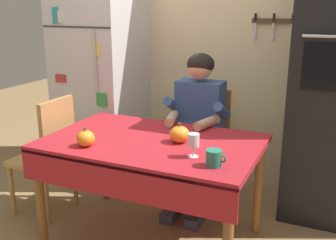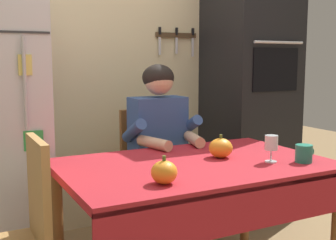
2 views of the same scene
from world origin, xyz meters
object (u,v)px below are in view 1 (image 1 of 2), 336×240
(chair_left_side, at_px, (49,151))
(pumpkin_medium, at_px, (180,134))
(refrigerator, at_px, (101,82))
(wall_oven, at_px, (335,82))
(chair_behind_person, at_px, (204,140))
(pumpkin_large, at_px, (86,138))
(coffee_mug, at_px, (214,158))
(dining_table, at_px, (151,153))
(wine_glass, at_px, (193,141))
(seated_person, at_px, (197,120))

(chair_left_side, xyz_separation_m, pumpkin_medium, (1.08, 0.00, 0.28))
(refrigerator, height_order, wall_oven, wall_oven)
(wall_oven, xyz_separation_m, chair_behind_person, (-0.95, -0.13, -0.54))
(wall_oven, xyz_separation_m, pumpkin_medium, (-0.87, -0.87, -0.26))
(pumpkin_medium, bearing_deg, pumpkin_large, -148.41)
(chair_left_side, xyz_separation_m, coffee_mug, (1.41, -0.29, 0.28))
(dining_table, distance_m, chair_left_side, 0.91)
(wine_glass, relative_size, pumpkin_large, 1.15)
(refrigerator, bearing_deg, dining_table, -42.91)
(chair_left_side, bearing_deg, refrigerator, 93.38)
(wine_glass, bearing_deg, dining_table, 156.14)
(refrigerator, height_order, chair_behind_person, refrigerator)
(chair_behind_person, bearing_deg, pumpkin_medium, -83.60)
(dining_table, height_order, chair_left_side, chair_left_side)
(coffee_mug, relative_size, pumpkin_medium, 0.89)
(seated_person, distance_m, pumpkin_medium, 0.56)
(chair_left_side, height_order, pumpkin_large, chair_left_side)
(wine_glass, bearing_deg, pumpkin_large, -171.54)
(pumpkin_large, height_order, pumpkin_medium, pumpkin_medium)
(wall_oven, bearing_deg, pumpkin_large, -139.30)
(wall_oven, height_order, coffee_mug, wall_oven)
(chair_behind_person, relative_size, pumpkin_medium, 7.10)
(coffee_mug, height_order, pumpkin_medium, pumpkin_medium)
(chair_behind_person, relative_size, seated_person, 0.75)
(wine_glass, distance_m, pumpkin_medium, 0.28)
(seated_person, bearing_deg, dining_table, -99.35)
(chair_behind_person, height_order, chair_left_side, same)
(wall_oven, relative_size, chair_behind_person, 2.26)
(pumpkin_medium, bearing_deg, chair_behind_person, 96.40)
(pumpkin_medium, bearing_deg, wall_oven, 45.09)
(wall_oven, bearing_deg, chair_behind_person, -172.21)
(chair_behind_person, bearing_deg, wine_glass, -74.85)
(wall_oven, relative_size, chair_left_side, 2.26)
(chair_behind_person, bearing_deg, refrigerator, 175.07)
(seated_person, xyz_separation_m, chair_left_side, (-1.00, -0.55, -0.23))
(chair_left_side, bearing_deg, chair_behind_person, 36.63)
(pumpkin_medium, bearing_deg, dining_table, -163.97)
(refrigerator, relative_size, chair_behind_person, 1.94)
(chair_left_side, bearing_deg, coffee_mug, -11.58)
(coffee_mug, distance_m, pumpkin_medium, 0.44)
(wine_glass, bearing_deg, coffee_mug, -28.29)
(refrigerator, xyz_separation_m, coffee_mug, (1.46, -1.12, -0.11))
(coffee_mug, xyz_separation_m, pumpkin_medium, (-0.33, 0.29, 0.01))
(coffee_mug, bearing_deg, chair_left_side, 168.42)
(chair_left_side, height_order, wine_glass, chair_left_side)
(seated_person, bearing_deg, chair_behind_person, 90.00)
(wall_oven, distance_m, wine_glass, 1.30)
(refrigerator, bearing_deg, seated_person, -14.91)
(wall_oven, height_order, chair_behind_person, wall_oven)
(refrigerator, relative_size, pumpkin_large, 14.45)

